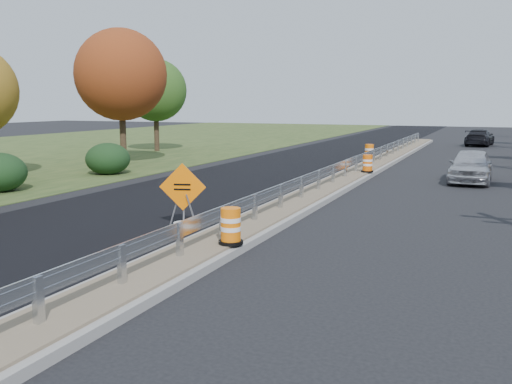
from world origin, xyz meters
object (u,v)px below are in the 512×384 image
at_px(caution_sign, 183,212).
at_px(barrel_median_near, 231,227).
at_px(car_dark_far, 480,137).
at_px(barrel_median_far, 369,152).
at_px(barrel_median_mid, 368,164).
at_px(car_silver, 471,166).

bearing_deg(caution_sign, barrel_median_near, -55.76).
relative_size(barrel_median_near, car_dark_far, 0.18).
bearing_deg(barrel_median_far, caution_sign, -93.95).
height_order(caution_sign, barrel_median_far, caution_sign).
bearing_deg(car_dark_far, caution_sign, 85.20).
relative_size(barrel_median_mid, car_dark_far, 0.18).
bearing_deg(car_silver, barrel_median_near, -105.80).
relative_size(caution_sign, barrel_median_far, 2.03).
height_order(barrel_median_far, car_dark_far, car_dark_far).
distance_m(barrel_median_near, car_dark_far, 37.32).
height_order(car_silver, car_dark_far, car_silver).
height_order(caution_sign, car_silver, caution_sign).
height_order(barrel_median_mid, car_dark_far, car_dark_far).
height_order(barrel_median_mid, car_silver, car_silver).
xyz_separation_m(barrel_median_mid, barrel_median_far, (-1.10, 5.59, 0.04)).
relative_size(barrel_median_mid, car_silver, 0.19).
relative_size(barrel_median_near, car_silver, 0.20).
xyz_separation_m(barrel_median_far, car_silver, (5.54, -5.49, 0.06)).
height_order(barrel_median_mid, barrel_median_far, barrel_median_far).
distance_m(barrel_median_near, car_silver, 15.31).
bearing_deg(barrel_median_mid, barrel_median_near, -90.00).
bearing_deg(car_dark_far, car_silver, 96.47).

